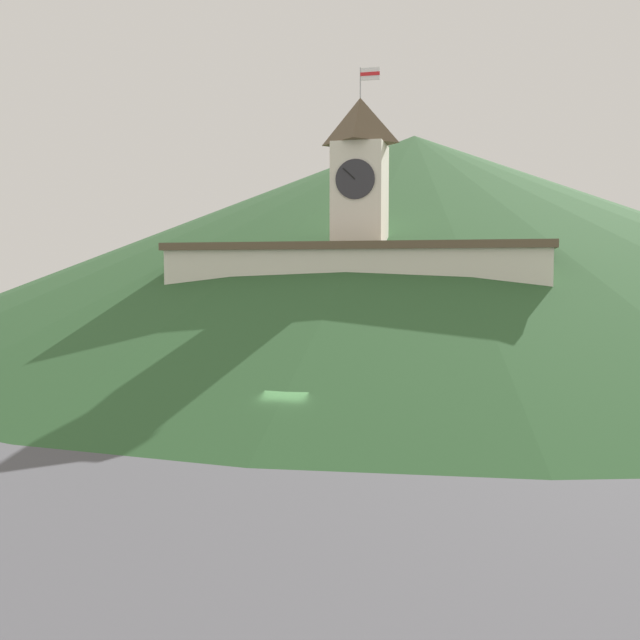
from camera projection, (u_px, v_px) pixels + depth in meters
ground_plane at (288, 436)px, 38.87m from camera, size 160.00×160.00×0.00m
civic_building at (359, 304)px, 59.21m from camera, size 30.41×11.85×25.55m
banner_fence at (336, 383)px, 50.71m from camera, size 27.23×0.12×2.03m
hillside_backdrop at (414, 237)px, 98.21m from camera, size 137.39×137.39×27.52m
street_lamp_right at (258, 349)px, 52.93m from camera, size 1.26×0.36×4.41m
street_lamp_left at (398, 347)px, 50.43m from camera, size 1.26×0.36×5.01m
car_green_wagon at (132, 398)px, 46.41m from camera, size 4.60×2.13×1.55m
car_black_suv at (324, 394)px, 47.50m from camera, size 5.04×2.67×1.80m
car_yellow_coupe at (471, 437)px, 36.07m from camera, size 4.36×2.45×1.35m
car_red_sedan at (427, 405)px, 44.51m from camera, size 4.57×2.50×1.45m
pedestrian at (390, 391)px, 47.53m from camera, size 0.53×0.53×1.83m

